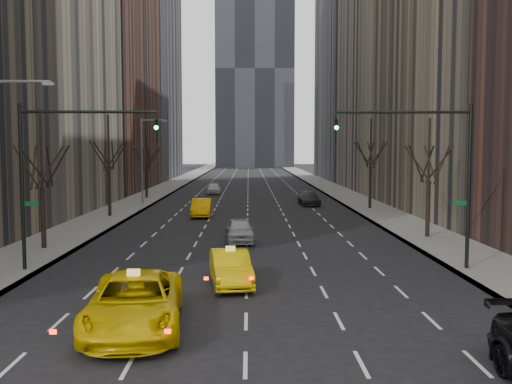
{
  "coord_description": "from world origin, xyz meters",
  "views": [
    {
      "loc": [
        0.1,
        -15.46,
        6.04
      ],
      "look_at": [
        0.52,
        17.23,
        3.5
      ],
      "focal_mm": 40.0,
      "sensor_mm": 36.0,
      "label": 1
    }
  ],
  "objects": [
    {
      "name": "bld_right_far",
      "position": [
        21.5,
        64.0,
        25.0
      ],
      "size": [
        14.0,
        28.0,
        50.0
      ],
      "primitive_type": "cube",
      "color": "gray",
      "rests_on": "ground"
    },
    {
      "name": "sidewalk_left",
      "position": [
        -12.25,
        70.0,
        0.07
      ],
      "size": [
        4.5,
        320.0,
        0.15
      ],
      "primitive_type": "cube",
      "color": "slate",
      "rests_on": "ground"
    },
    {
      "name": "taxi_suv",
      "position": [
        -3.68,
        3.09,
        0.91
      ],
      "size": [
        3.66,
        6.83,
        1.82
      ],
      "primitive_type": "imported",
      "rotation": [
        0.0,
        0.0,
        0.1
      ],
      "color": "yellow",
      "rests_on": "ground"
    },
    {
      "name": "tree_rw_c",
      "position": [
        12.0,
        40.0,
        4.04
      ],
      "size": [
        3.36,
        3.5,
        8.74
      ],
      "color": "black",
      "rests_on": "ground"
    },
    {
      "name": "far_suv_grey",
      "position": [
        6.49,
        44.35,
        0.71
      ],
      "size": [
        2.15,
        4.98,
        1.43
      ],
      "primitive_type": "imported",
      "rotation": [
        0.0,
        0.0,
        0.03
      ],
      "color": "#28292D",
      "rests_on": "ground"
    },
    {
      "name": "sidewalk_right",
      "position": [
        12.25,
        70.0,
        0.07
      ],
      "size": [
        4.5,
        320.0,
        0.15
      ],
      "primitive_type": "cube",
      "color": "slate",
      "rests_on": "ground"
    },
    {
      "name": "far_car_white",
      "position": [
        -4.48,
        59.02,
        0.73
      ],
      "size": [
        1.77,
        4.31,
        1.46
      ],
      "primitive_type": "imported",
      "rotation": [
        0.0,
        0.0,
        0.01
      ],
      "color": "silver",
      "rests_on": "ground"
    },
    {
      "name": "tree_rw_b",
      "position": [
        12.0,
        22.0,
        3.72
      ],
      "size": [
        3.36,
        3.5,
        7.82
      ],
      "color": "black",
      "rests_on": "ground"
    },
    {
      "name": "traffic_mast_right",
      "position": [
        9.11,
        12.0,
        5.49
      ],
      "size": [
        6.69,
        0.39,
        8.0
      ],
      "color": "black",
      "rests_on": "ground"
    },
    {
      "name": "bld_left_far",
      "position": [
        -21.5,
        66.0,
        22.0
      ],
      "size": [
        14.0,
        28.0,
        44.0
      ],
      "primitive_type": "cube",
      "color": "brown",
      "rests_on": "ground"
    },
    {
      "name": "traffic_mast_left",
      "position": [
        -9.11,
        12.0,
        5.49
      ],
      "size": [
        6.69,
        0.39,
        8.0
      ],
      "color": "black",
      "rests_on": "ground"
    },
    {
      "name": "taxi_sedan",
      "position": [
        -0.7,
        9.28,
        0.76
      ],
      "size": [
        2.2,
        4.77,
        1.51
      ],
      "primitive_type": "imported",
      "rotation": [
        0.0,
        0.0,
        0.13
      ],
      "color": "#E1B904",
      "rests_on": "ground"
    },
    {
      "name": "silver_sedan_ahead",
      "position": [
        -0.47,
        20.83,
        0.76
      ],
      "size": [
        2.03,
        4.55,
        1.52
      ],
      "primitive_type": "imported",
      "rotation": [
        0.0,
        0.0,
        0.05
      ],
      "color": "#A3A7AB",
      "rests_on": "ground"
    },
    {
      "name": "tree_lw_b",
      "position": [
        -12.0,
        18.0,
        3.72
      ],
      "size": [
        3.36,
        3.5,
        7.82
      ],
      "color": "black",
      "rests_on": "ground"
    },
    {
      "name": "bld_right_deep",
      "position": [
        21.5,
        95.0,
        29.0
      ],
      "size": [
        14.0,
        30.0,
        58.0
      ],
      "primitive_type": "cube",
      "color": "slate",
      "rests_on": "ground"
    },
    {
      "name": "streetlight_far",
      "position": [
        -10.84,
        45.0,
        5.62
      ],
      "size": [
        2.83,
        0.22,
        9.0
      ],
      "color": "slate",
      "rests_on": "ground"
    },
    {
      "name": "tree_lw_d",
      "position": [
        -12.0,
        52.0,
        3.56
      ],
      "size": [
        3.36,
        3.5,
        7.36
      ],
      "color": "black",
      "rests_on": "ground"
    },
    {
      "name": "ground",
      "position": [
        0.0,
        0.0,
        0.0
      ],
      "size": [
        400.0,
        400.0,
        0.0
      ],
      "primitive_type": "plane",
      "color": "black",
      "rests_on": "ground"
    },
    {
      "name": "tree_lw_c",
      "position": [
        -12.0,
        34.0,
        4.04
      ],
      "size": [
        3.36,
        3.5,
        8.74
      ],
      "color": "black",
      "rests_on": "ground"
    },
    {
      "name": "bld_left_deep",
      "position": [
        -21.5,
        96.0,
        30.0
      ],
      "size": [
        14.0,
        30.0,
        60.0
      ],
      "primitive_type": "cube",
      "color": "slate",
      "rests_on": "ground"
    },
    {
      "name": "far_taxi",
      "position": [
        -4.04,
        34.39,
        0.78
      ],
      "size": [
        1.77,
        4.8,
        1.57
      ],
      "primitive_type": "imported",
      "rotation": [
        0.0,
        0.0,
        0.02
      ],
      "color": "#FFB405",
      "rests_on": "ground"
    },
    {
      "name": "streetlight_near",
      "position": [
        -10.84,
        10.0,
        5.62
      ],
      "size": [
        2.83,
        0.22,
        9.0
      ],
      "color": "slate",
      "rests_on": "ground"
    }
  ]
}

